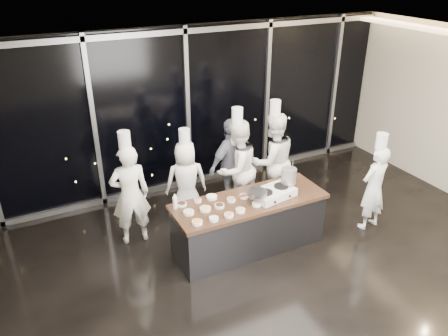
% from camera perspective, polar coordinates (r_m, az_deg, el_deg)
% --- Properties ---
extents(ground, '(9.00, 9.00, 0.00)m').
position_cam_1_polar(ground, '(6.73, 7.05, -14.24)').
color(ground, black).
rests_on(ground, ground).
extents(room_shell, '(9.02, 7.02, 3.21)m').
position_cam_1_polar(room_shell, '(5.65, 9.79, 3.98)').
color(room_shell, beige).
rests_on(room_shell, ground).
extents(window_wall, '(8.90, 0.11, 3.20)m').
position_cam_1_polar(window_wall, '(8.64, -4.87, 7.53)').
color(window_wall, black).
rests_on(window_wall, ground).
extents(demo_counter, '(2.46, 0.86, 0.90)m').
position_cam_1_polar(demo_counter, '(7.07, 3.28, -7.27)').
color(demo_counter, '#333438').
rests_on(demo_counter, ground).
extents(stove, '(0.74, 0.52, 0.14)m').
position_cam_1_polar(stove, '(6.92, 6.45, -3.23)').
color(stove, silver).
rests_on(stove, demo_counter).
extents(frying_pan, '(0.56, 0.36, 0.05)m').
position_cam_1_polar(frying_pan, '(6.69, 4.30, -3.24)').
color(frying_pan, slate).
rests_on(frying_pan, stove).
extents(stock_pot, '(0.28, 0.28, 0.25)m').
position_cam_1_polar(stock_pot, '(7.04, 8.45, -0.99)').
color(stock_pot, '#B1B1B4').
rests_on(stock_pot, stove).
extents(prep_bowls, '(1.39, 0.74, 0.05)m').
position_cam_1_polar(prep_bowls, '(6.60, -0.48, -5.05)').
color(prep_bowls, white).
rests_on(prep_bowls, demo_counter).
extents(squeeze_bottle, '(0.07, 0.07, 0.25)m').
position_cam_1_polar(squeeze_bottle, '(6.58, -6.43, -4.35)').
color(squeeze_bottle, white).
rests_on(squeeze_bottle, demo_counter).
extents(chef_far_left, '(0.66, 0.46, 1.96)m').
position_cam_1_polar(chef_far_left, '(7.17, -12.15, -3.33)').
color(chef_far_left, white).
rests_on(chef_far_left, ground).
extents(chef_left, '(0.83, 0.63, 1.73)m').
position_cam_1_polar(chef_left, '(7.69, -4.95, -1.65)').
color(chef_left, white).
rests_on(chef_left, ground).
extents(chef_center, '(1.06, 0.95, 2.04)m').
position_cam_1_polar(chef_center, '(7.76, 1.64, -0.06)').
color(chef_center, white).
rests_on(chef_center, ground).
extents(guest, '(1.11, 0.67, 1.77)m').
position_cam_1_polar(guest, '(7.98, 1.09, 0.46)').
color(guest, '#141B38').
rests_on(guest, ground).
extents(chef_right, '(0.94, 0.75, 2.08)m').
position_cam_1_polar(chef_right, '(8.05, 6.34, 0.96)').
color(chef_right, white).
rests_on(chef_right, ground).
extents(chef_side, '(0.60, 0.43, 1.76)m').
position_cam_1_polar(chef_side, '(7.84, 18.98, -2.33)').
color(chef_side, white).
rests_on(chef_side, ground).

